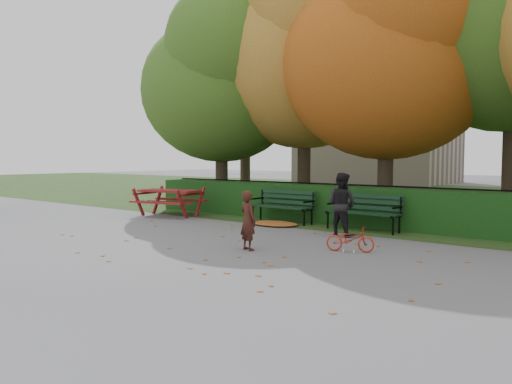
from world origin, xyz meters
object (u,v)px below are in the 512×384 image
Objects in this scene: tree_f at (248,65)px; bicycle at (350,239)px; bench_right at (364,209)px; tree_b at (310,46)px; tree_a at (224,77)px; picnic_table at (169,196)px; child at (248,220)px; bench_left at (284,204)px; tree_c at (395,46)px; adult at (341,204)px.

tree_f reaches higher than bicycle.
tree_f is 5.10× the size of bench_right.
tree_b is 4.88× the size of bench_right.
tree_a is 7.69m from bench_right.
bench_right is 0.85× the size of picnic_table.
picnic_table is at bearing -121.88° from tree_b.
child is at bearing 103.21° from bicycle.
child is (-0.58, -3.71, 0.05)m from bench_right.
child reaches higher than bench_right.
tree_b reaches higher than child.
bench_right is at bearing -16.61° from tree_a.
child is (5.70, -5.59, -3.95)m from tree_a.
tree_a is 8.91m from child.
tree_a is 4.80m from picnic_table.
bench_right is 3.76m from child.
bench_left is 3.71m from picnic_table.
tree_f is at bearing 27.94° from bicycle.
tree_b reaches higher than tree_a.
tree_c is at bearing 46.64° from bench_left.
tree_f is (-4.69, 2.49, 0.29)m from tree_b.
bench_right is 6.07m from picnic_table.
bicycle is (1.60, 1.07, -0.34)m from child.
child is at bearing 82.77° from adult.
tree_a is 6.55× the size of child.
tree_a is 0.85× the size of tree_b.
bicycle is at bearing 128.81° from adult.
tree_b is 7.17m from adult.
bench_right is at bearing -82.69° from child.
tree_c is 5.31m from bench_left.
child reaches higher than bench_left.
tree_c reaches higher than picnic_table.
tree_a is at bearing 163.39° from bench_right.
child is at bearing -50.41° from tree_f.
adult is at bearing -85.94° from tree_c.
adult is at bearing -91.45° from bench_right.
tree_c is 4.87m from bench_right.
tree_b is at bearing 166.55° from tree_c.
tree_f is at bearing 117.98° from tree_a.
tree_a reaches higher than bench_right.
tree_a is 9.60m from bicycle.
bicycle is (4.56, -5.68, -5.17)m from tree_b.
picnic_table is at bearing 55.50° from bicycle.
tree_b is 8.93m from bicycle.
tree_c is 5.31m from adult.
bench_right is (2.40, 0.00, 0.00)m from bench_left.
bench_left is at bearing 180.00° from bench_right.
tree_a is 4.16× the size of bench_right.
tree_a reaches higher than bench_left.
tree_c is at bearing -5.90° from bicycle.
tree_f is 9.56m from bench_left.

